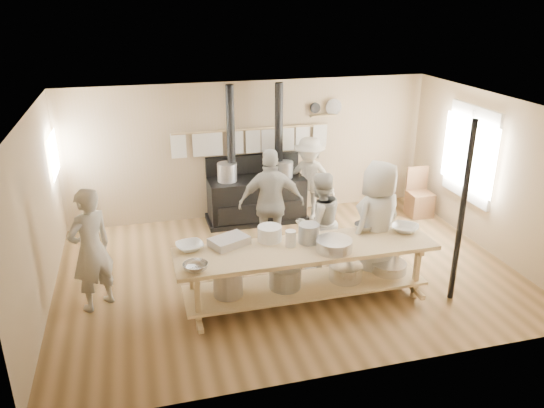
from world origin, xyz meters
name	(u,v)px	position (x,y,z in m)	size (l,w,h in m)	color
ground	(287,271)	(0.00, 0.00, 0.00)	(7.00, 7.00, 0.00)	brown
room_shell	(288,173)	(0.00, 0.00, 1.62)	(7.00, 7.00, 7.00)	tan
window_right	(470,153)	(3.47, 0.60, 1.50)	(0.09, 1.50, 1.65)	beige
left_opening	(54,155)	(-3.45, 2.00, 1.60)	(0.00, 0.90, 0.90)	white
stove	(256,195)	(-0.01, 2.12, 0.52)	(1.90, 0.75, 2.60)	black
towel_rail	(252,138)	(0.00, 2.40, 1.55)	(3.00, 0.04, 0.47)	tan
back_wall_shelf	(326,110)	(1.46, 2.43, 2.00)	(0.63, 0.14, 0.32)	tan
prep_table	(305,268)	(-0.01, -0.90, 0.52)	(3.60, 0.90, 0.85)	tan
support_post	(462,214)	(2.05, -1.35, 1.30)	(0.08, 0.08, 2.60)	black
cook_far_left	(91,250)	(-2.84, -0.29, 0.88)	(0.64, 0.42, 1.75)	#B5B0A1
cook_left	(319,222)	(0.49, -0.04, 0.80)	(0.78, 0.61, 1.60)	#B5B0A1
cook_center	(378,222)	(1.21, -0.56, 0.94)	(0.91, 0.60, 1.87)	#B5B0A1
cook_right	(271,204)	(-0.09, 0.63, 0.91)	(1.07, 0.45, 1.82)	#B5B0A1
cook_by_window	(309,179)	(0.99, 1.95, 0.81)	(1.04, 0.60, 1.61)	#B5B0A1
chair	(419,202)	(3.15, 1.54, 0.28)	(0.46, 0.46, 0.95)	brown
bowl_white_a	(190,246)	(-1.55, -0.57, 0.90)	(0.37, 0.37, 0.09)	white
bowl_steel_a	(195,267)	(-1.55, -1.18, 0.90)	(0.32, 0.32, 0.10)	silver
bowl_white_b	(405,228)	(1.55, -0.78, 0.90)	(0.38, 0.38, 0.09)	white
bowl_steel_b	(364,227)	(1.00, -0.57, 0.90)	(0.29, 0.29, 0.09)	silver
roasting_pan	(229,241)	(-1.01, -0.57, 0.91)	(0.51, 0.34, 0.11)	#B2B2B7
mixing_bowl_large	(334,245)	(0.32, -1.09, 0.93)	(0.50, 0.50, 0.16)	silver
bucket_galv	(309,233)	(0.08, -0.76, 0.98)	(0.29, 0.29, 0.27)	gray
deep_bowl_enamel	(270,234)	(-0.43, -0.57, 0.96)	(0.34, 0.34, 0.21)	white
pitcher	(290,239)	(-0.20, -0.82, 0.96)	(0.15, 0.15, 0.23)	white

